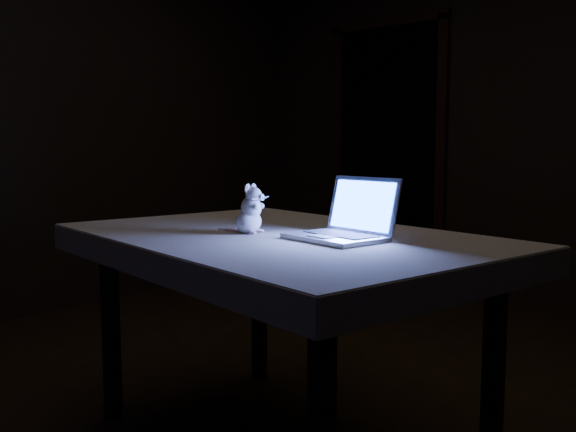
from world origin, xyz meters
The scene contains 8 objects.
floor centered at (0.00, 0.00, 0.00)m, with size 5.00×5.00×0.00m, color black.
back_wall centered at (0.00, 2.50, 1.30)m, with size 4.50×0.04×2.60m, color black.
left_wall centered at (-2.25, 0.00, 1.30)m, with size 0.04×5.00×2.60m, color black.
doorway centered at (-1.10, 2.50, 1.06)m, with size 1.06×0.36×2.13m, color black, non-canonical shape.
table centered at (0.20, -0.38, 0.39)m, with size 1.47×0.95×0.79m, color black, non-canonical shape.
tablecloth centered at (0.24, -0.38, 0.75)m, with size 1.57×1.04×0.09m, color beige, non-canonical shape.
laptop centered at (0.44, -0.38, 0.90)m, with size 0.30×0.27×0.21m, color #BABABE, non-canonical shape.
plush_mouse centered at (0.11, -0.45, 0.88)m, with size 0.13×0.13×0.17m, color silver, non-canonical shape.
Camera 1 is at (1.66, -2.08, 1.11)m, focal length 40.00 mm.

